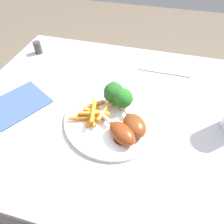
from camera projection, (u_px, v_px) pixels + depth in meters
ground_plane at (115, 196)px, 1.18m from camera, size 6.00×6.00×0.00m
dining_table at (117, 132)px, 0.72m from camera, size 0.93×0.71×0.76m
dinner_plate at (112, 118)px, 0.58m from camera, size 0.28×0.28×0.01m
broccoli_floret_front at (114, 92)px, 0.58m from camera, size 0.06×0.06×0.07m
broccoli_floret_middle at (123, 98)px, 0.57m from camera, size 0.06×0.06×0.07m
carrot_fries_pile at (94, 113)px, 0.56m from camera, size 0.11×0.12×0.03m
chicken_drumstick_near at (121, 132)px, 0.51m from camera, size 0.13×0.11×0.04m
chicken_drumstick_far at (134, 125)px, 0.53m from camera, size 0.10×0.12×0.04m
fork at (164, 72)px, 0.73m from camera, size 0.19×0.01×0.00m
napkin at (18, 104)px, 0.62m from camera, size 0.21×0.22×0.00m
pepper_shaker at (38, 47)px, 0.81m from camera, size 0.03×0.03×0.05m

